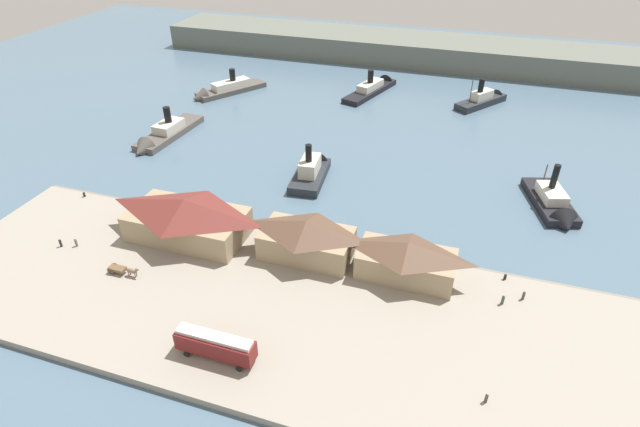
# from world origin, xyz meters

# --- Properties ---
(ground_plane) EXTENTS (320.00, 320.00, 0.00)m
(ground_plane) POSITION_xyz_m (0.00, 0.00, 0.00)
(ground_plane) COLOR slate
(quay_promenade) EXTENTS (110.00, 36.00, 1.20)m
(quay_promenade) POSITION_xyz_m (0.00, -22.00, 0.60)
(quay_promenade) COLOR gray
(quay_promenade) RESTS_ON ground
(seawall_edge) EXTENTS (110.00, 0.80, 1.00)m
(seawall_edge) POSITION_xyz_m (0.00, -3.60, 0.50)
(seawall_edge) COLOR slate
(seawall_edge) RESTS_ON ground
(ferry_shed_east_terminal) EXTENTS (20.67, 11.15, 7.55)m
(ferry_shed_east_terminal) POSITION_xyz_m (-18.86, -10.40, 5.04)
(ferry_shed_east_terminal) COLOR #998466
(ferry_shed_east_terminal) RESTS_ON quay_promenade
(ferry_shed_central_terminal) EXTENTS (15.34, 8.65, 6.91)m
(ferry_shed_central_terminal) POSITION_xyz_m (2.80, -9.07, 4.71)
(ferry_shed_central_terminal) COLOR #998466
(ferry_shed_central_terminal) RESTS_ON quay_promenade
(ferry_shed_west_terminal) EXTENTS (15.47, 7.89, 6.46)m
(ferry_shed_west_terminal) POSITION_xyz_m (19.43, -9.12, 4.48)
(ferry_shed_west_terminal) COLOR #998466
(ferry_shed_west_terminal) RESTS_ON quay_promenade
(street_tram) EXTENTS (10.90, 2.68, 4.00)m
(street_tram) POSITION_xyz_m (-1.30, -33.37, 3.57)
(street_tram) COLOR maroon
(street_tram) RESTS_ON quay_promenade
(horse_cart) EXTENTS (5.67, 1.46, 1.87)m
(horse_cart) POSITION_xyz_m (-23.51, -22.99, 2.13)
(horse_cart) COLOR brown
(horse_cart) RESTS_ON quay_promenade
(pedestrian_walking_east) EXTENTS (0.39, 0.39, 1.57)m
(pedestrian_walking_east) POSITION_xyz_m (32.95, -29.45, 1.92)
(pedestrian_walking_east) COLOR #4C3D33
(pedestrian_walking_east) RESTS_ON quay_promenade
(pedestrian_near_cart) EXTENTS (0.44, 0.44, 1.77)m
(pedestrian_near_cart) POSITION_xyz_m (34.43, -11.14, 2.01)
(pedestrian_near_cart) COLOR #3D4C42
(pedestrian_near_cart) RESTS_ON quay_promenade
(pedestrian_near_east_shed) EXTENTS (0.41, 0.41, 1.65)m
(pedestrian_near_east_shed) POSITION_xyz_m (-38.31, -20.15, 1.95)
(pedestrian_near_east_shed) COLOR #232328
(pedestrian_near_east_shed) RESTS_ON quay_promenade
(pedestrian_near_west_shed) EXTENTS (0.44, 0.44, 1.77)m
(pedestrian_near_west_shed) POSITION_xyz_m (-32.93, -7.50, 2.01)
(pedestrian_near_west_shed) COLOR #33384C
(pedestrian_near_west_shed) RESTS_ON quay_promenade
(pedestrian_standing_center) EXTENTS (0.41, 0.41, 1.65)m
(pedestrian_standing_center) POSITION_xyz_m (37.38, -9.12, 1.95)
(pedestrian_standing_center) COLOR #4C3D33
(pedestrian_standing_center) RESTS_ON quay_promenade
(pedestrian_walking_west) EXTENTS (0.41, 0.41, 1.67)m
(pedestrian_walking_west) POSITION_xyz_m (-35.82, -19.25, 1.96)
(pedestrian_walking_west) COLOR #6B5B4C
(pedestrian_walking_west) RESTS_ON quay_promenade
(mooring_post_west) EXTENTS (0.44, 0.44, 0.90)m
(mooring_post_west) POSITION_xyz_m (-45.73, -5.32, 1.65)
(mooring_post_west) COLOR black
(mooring_post_west) RESTS_ON quay_promenade
(mooring_post_center_east) EXTENTS (0.44, 0.44, 0.90)m
(mooring_post_center_east) POSITION_xyz_m (34.70, -5.20, 1.65)
(mooring_post_center_east) COLOR black
(mooring_post_center_east) RESTS_ON quay_promenade
(ferry_outer_harbor) EXTENTS (10.82, 18.80, 10.57)m
(ferry_outer_harbor) POSITION_xyz_m (43.40, 20.22, 1.29)
(ferry_outer_harbor) COLOR black
(ferry_outer_harbor) RESTS_ON ground
(ferry_approaching_east) EXTENTS (7.46, 24.15, 9.42)m
(ferry_approaching_east) POSITION_xyz_m (-47.03, 24.24, 1.23)
(ferry_approaching_east) COLOR #514C47
(ferry_approaching_east) RESTS_ON ground
(ferry_moored_west) EXTENTS (7.77, 16.50, 10.68)m
(ferry_moored_west) POSITION_xyz_m (-5.92, 18.76, 1.64)
(ferry_moored_west) COLOR #23282D
(ferry_moored_west) RESTS_ON ground
(ferry_near_quay) EXTENTS (17.40, 22.96, 8.82)m
(ferry_near_quay) POSITION_xyz_m (-47.71, 58.06, 1.26)
(ferry_near_quay) COLOR #514C47
(ferry_near_quay) RESTS_ON ground
(ferry_departing_north) EXTENTS (12.38, 26.08, 8.89)m
(ferry_departing_north) POSITION_xyz_m (-4.84, 75.41, 1.25)
(ferry_departing_north) COLOR black
(ferry_departing_north) RESTS_ON ground
(ferry_mid_harbor) EXTENTS (14.70, 18.32, 10.04)m
(ferry_mid_harbor) POSITION_xyz_m (27.65, 74.56, 1.51)
(ferry_mid_harbor) COLOR #23282D
(ferry_mid_harbor) RESTS_ON ground
(far_headland) EXTENTS (180.00, 24.00, 8.00)m
(far_headland) POSITION_xyz_m (0.00, 110.00, 4.00)
(far_headland) COLOR #60665B
(far_headland) RESTS_ON ground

